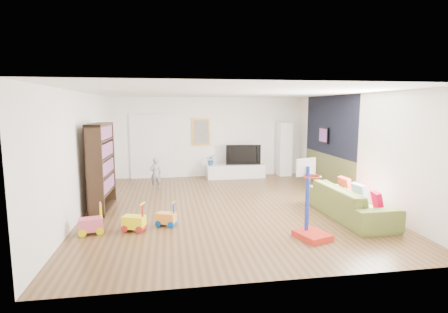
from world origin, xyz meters
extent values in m
cube|color=brown|center=(0.00, 0.00, 0.00)|extent=(6.50, 7.50, 0.00)
cube|color=white|center=(0.00, 0.00, 2.70)|extent=(6.50, 7.50, 0.00)
cube|color=white|center=(0.00, 3.75, 1.35)|extent=(6.50, 0.00, 2.70)
cube|color=silver|center=(0.00, -3.75, 1.35)|extent=(6.50, 0.00, 2.70)
cube|color=silver|center=(-3.25, 0.00, 1.35)|extent=(0.00, 7.50, 2.70)
cube|color=silver|center=(3.25, 0.00, 1.35)|extent=(0.00, 7.50, 2.70)
cube|color=black|center=(3.23, 1.40, 1.85)|extent=(0.01, 3.20, 1.70)
cube|color=brown|center=(3.23, 1.40, 0.50)|extent=(0.01, 3.20, 1.00)
cube|color=white|center=(-1.90, 3.71, 1.05)|extent=(1.45, 0.06, 2.10)
cube|color=gold|center=(-0.25, 3.71, 1.55)|extent=(0.62, 0.06, 0.92)
cube|color=#7F3F8C|center=(3.17, 1.60, 1.55)|extent=(0.04, 0.56, 0.46)
cube|color=silver|center=(0.86, 3.29, 0.23)|extent=(1.96, 0.53, 0.45)
cube|color=white|center=(2.61, 3.48, 0.93)|extent=(0.44, 0.44, 1.85)
cube|color=#322014|center=(-2.90, 0.18, 1.00)|extent=(0.41, 1.38, 2.00)
imported|color=#5E6C2D|center=(2.48, -1.31, 0.34)|extent=(0.97, 2.34, 0.68)
cube|color=red|center=(1.19, -2.34, 0.73)|extent=(0.67, 0.74, 1.45)
cube|color=yellow|center=(-2.04, -1.43, 0.28)|extent=(0.48, 0.37, 0.55)
cube|color=orange|center=(-1.43, -1.23, 0.25)|extent=(0.43, 0.35, 0.50)
cube|color=#E25772|center=(-2.83, -1.47, 0.29)|extent=(0.48, 0.35, 0.57)
imported|color=gray|center=(-1.75, 2.08, 0.46)|extent=(0.39, 0.31, 0.92)
imported|color=black|center=(1.12, 3.36, 0.79)|extent=(1.18, 0.28, 0.67)
imported|color=#1E4C8E|center=(0.02, 3.31, 0.63)|extent=(0.37, 0.34, 0.35)
cube|color=#C3002C|center=(2.68, -1.96, 0.54)|extent=(0.17, 0.38, 0.37)
cube|color=silver|center=(2.70, -1.27, 0.54)|extent=(0.15, 0.39, 0.38)
cube|color=red|center=(2.71, -0.64, 0.54)|extent=(0.13, 0.42, 0.41)
camera|label=1|loc=(-1.35, -8.08, 2.36)|focal=28.00mm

